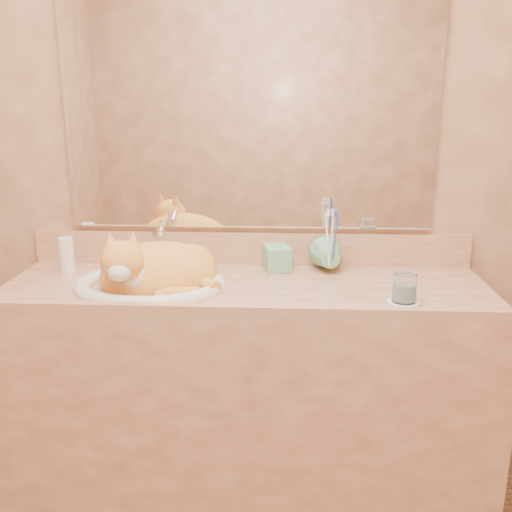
# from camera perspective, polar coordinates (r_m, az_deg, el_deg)

# --- Properties ---
(wall_back) EXTENTS (2.40, 0.02, 2.50)m
(wall_back) POSITION_cam_1_polar(r_m,az_deg,el_deg) (2.05, -0.64, 10.06)
(wall_back) COLOR #915D42
(wall_back) RESTS_ON ground
(vanity_counter) EXTENTS (1.60, 0.55, 0.85)m
(vanity_counter) POSITION_cam_1_polar(r_m,az_deg,el_deg) (2.04, -1.07, -14.44)
(vanity_counter) COLOR #9A6145
(vanity_counter) RESTS_ON floor
(mirror) EXTENTS (1.30, 0.02, 0.80)m
(mirror) POSITION_cam_1_polar(r_m,az_deg,el_deg) (2.03, -0.67, 13.96)
(mirror) COLOR white
(mirror) RESTS_ON wall_back
(sink_basin) EXTENTS (0.54, 0.47, 0.15)m
(sink_basin) POSITION_cam_1_polar(r_m,az_deg,el_deg) (1.87, -10.63, -0.85)
(sink_basin) COLOR white
(sink_basin) RESTS_ON vanity_counter
(faucet) EXTENTS (0.06, 0.12, 0.17)m
(faucet) POSITION_cam_1_polar(r_m,az_deg,el_deg) (2.05, -9.44, 0.83)
(faucet) COLOR white
(faucet) RESTS_ON vanity_counter
(cat) EXTENTS (0.45, 0.40, 0.21)m
(cat) POSITION_cam_1_polar(r_m,az_deg,el_deg) (1.88, -10.07, -1.23)
(cat) COLOR orange
(cat) RESTS_ON sink_basin
(soap_dispenser) EXTENTS (0.10, 0.11, 0.19)m
(soap_dispenser) POSITION_cam_1_polar(r_m,az_deg,el_deg) (1.97, 2.47, 0.84)
(soap_dispenser) COLOR #72B795
(soap_dispenser) RESTS_ON vanity_counter
(toothbrush_cup) EXTENTS (0.13, 0.13, 0.11)m
(toothbrush_cup) POSITION_cam_1_polar(r_m,az_deg,el_deg) (1.98, 7.48, -0.44)
(toothbrush_cup) COLOR #72B795
(toothbrush_cup) RESTS_ON vanity_counter
(toothbrushes) EXTENTS (0.04, 0.04, 0.24)m
(toothbrushes) POSITION_cam_1_polar(r_m,az_deg,el_deg) (1.96, 7.57, 1.94)
(toothbrushes) COLOR white
(toothbrushes) RESTS_ON toothbrush_cup
(saucer) EXTENTS (0.10, 0.10, 0.01)m
(saucer) POSITION_cam_1_polar(r_m,az_deg,el_deg) (1.76, 14.53, -4.56)
(saucer) COLOR white
(saucer) RESTS_ON vanity_counter
(water_glass) EXTENTS (0.07, 0.07, 0.08)m
(water_glass) POSITION_cam_1_polar(r_m,az_deg,el_deg) (1.75, 14.64, -3.11)
(water_glass) COLOR white
(water_glass) RESTS_ON saucer
(lotion_bottle) EXTENTS (0.05, 0.05, 0.12)m
(lotion_bottle) POSITION_cam_1_polar(r_m,az_deg,el_deg) (2.12, -18.42, 0.12)
(lotion_bottle) COLOR white
(lotion_bottle) RESTS_ON vanity_counter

